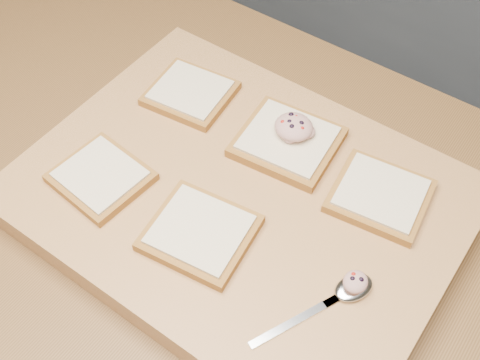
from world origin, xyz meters
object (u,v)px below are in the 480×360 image
Objects in this scene: cutting_board at (240,199)px; spoon at (345,292)px; bread_far_center at (288,141)px; tuna_salad_dollop at (294,127)px.

spoon is at bearing -15.82° from cutting_board.
cutting_board is 0.20m from spoon.
bread_far_center is 0.91× the size of spoon.
spoon is (0.19, -0.05, 0.03)m from cutting_board.
tuna_salad_dollop is 0.34× the size of spoon.
tuna_salad_dollop is at bearing 137.18° from spoon.
bread_far_center is 0.23m from spoon.
spoon reaches higher than cutting_board.
bread_far_center is at bearing 139.28° from spoon.
cutting_board is at bearing 164.18° from spoon.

